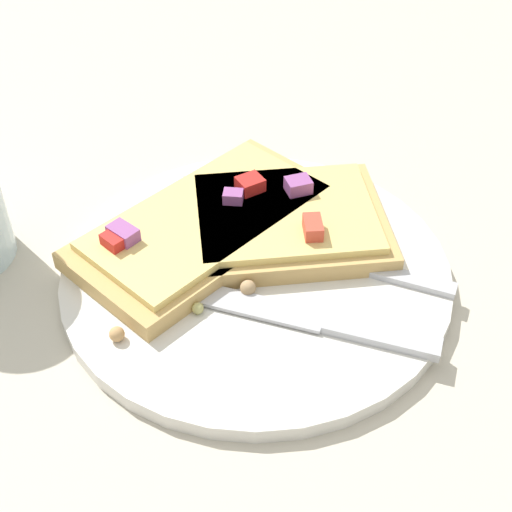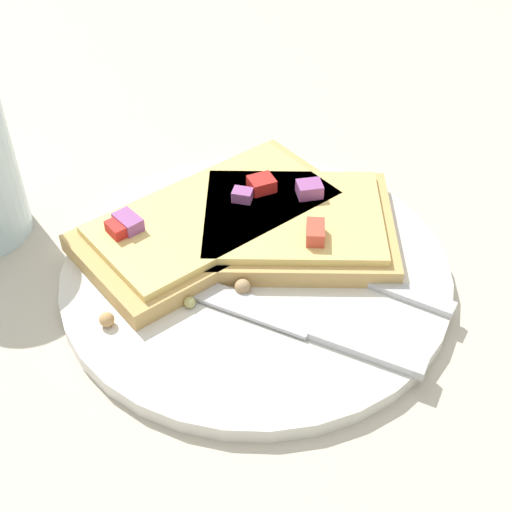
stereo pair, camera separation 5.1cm
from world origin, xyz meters
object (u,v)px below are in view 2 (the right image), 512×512
at_px(plate, 256,272).
at_px(fork, 299,254).
at_px(knife, 300,325).
at_px(pizza_slice_main, 213,220).
at_px(pizza_slice_corner, 293,223).

distance_m(plate, fork, 0.03).
relative_size(fork, knife, 1.03).
relative_size(plate, pizza_slice_main, 1.23).
xyz_separation_m(pizza_slice_main, pizza_slice_corner, (0.06, 0.02, 0.00)).
xyz_separation_m(plate, pizza_slice_main, (-0.04, 0.03, 0.02)).
xyz_separation_m(fork, pizza_slice_main, (-0.07, 0.01, 0.01)).
relative_size(knife, pizza_slice_main, 0.89).
distance_m(plate, knife, 0.07).
distance_m(plate, pizza_slice_corner, 0.05).
bearing_deg(fork, pizza_slice_corner, -53.20).
xyz_separation_m(plate, fork, (0.03, 0.02, 0.01)).
xyz_separation_m(knife, pizza_slice_main, (-0.09, 0.07, 0.01)).
xyz_separation_m(fork, pizza_slice_corner, (-0.01, 0.02, 0.01)).
xyz_separation_m(plate, knife, (0.05, -0.05, 0.01)).
xyz_separation_m(fork, knife, (0.02, -0.07, -0.00)).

